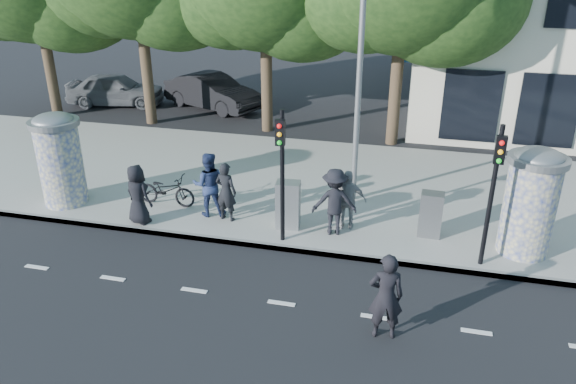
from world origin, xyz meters
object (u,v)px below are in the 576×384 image
(ad_column_left, at_px, (60,157))
(car_mid, at_px, (212,92))
(ped_d, at_px, (335,202))
(ped_e, at_px, (348,200))
(cabinet_right, at_px, (431,214))
(ad_column_right, at_px, (531,199))
(cabinet_left, at_px, (288,205))
(ped_b, at_px, (226,192))
(ped_c, at_px, (209,184))
(ped_a, at_px, (138,195))
(man_road, at_px, (386,296))
(street_lamp, at_px, (361,37))
(car_left, at_px, (116,89))
(bicycle, at_px, (166,190))
(traffic_pole_far, at_px, (494,183))
(traffic_pole_near, at_px, (282,164))

(ad_column_left, height_order, car_mid, ad_column_left)
(ped_d, bearing_deg, ped_e, -143.26)
(cabinet_right, bearing_deg, ad_column_right, -4.75)
(cabinet_left, bearing_deg, ped_b, 174.05)
(ped_c, bearing_deg, ped_e, 164.49)
(ped_a, bearing_deg, ped_e, -149.09)
(man_road, bearing_deg, street_lamp, -86.37)
(car_left, bearing_deg, ad_column_left, -169.16)
(ad_column_left, xyz_separation_m, bicycle, (2.88, 0.53, -0.93))
(traffic_pole_far, xyz_separation_m, cabinet_right, (-1.21, 1.18, -1.49))
(bicycle, height_order, cabinet_right, cabinet_right)
(ad_column_right, distance_m, cabinet_right, 2.36)
(ad_column_left, xyz_separation_m, car_mid, (0.42, 10.65, -0.77))
(ped_b, relative_size, ped_c, 0.91)
(ad_column_left, bearing_deg, cabinet_left, 0.49)
(ped_c, xyz_separation_m, cabinet_left, (2.26, -0.19, -0.26))
(ped_d, distance_m, bicycle, 4.95)
(cabinet_right, distance_m, car_left, 17.26)
(bicycle, distance_m, cabinet_right, 7.31)
(ped_b, relative_size, cabinet_left, 1.28)
(traffic_pole_near, bearing_deg, ped_c, 157.35)
(traffic_pole_near, relative_size, ped_d, 1.92)
(ad_column_left, distance_m, ped_b, 4.90)
(ped_d, bearing_deg, traffic_pole_near, 18.79)
(ped_a, relative_size, ped_d, 0.93)
(cabinet_left, bearing_deg, ad_column_left, 175.14)
(traffic_pole_far, bearing_deg, ped_d, 168.68)
(traffic_pole_far, distance_m, street_lamp, 5.12)
(street_lamp, bearing_deg, ped_e, -87.13)
(ped_d, relative_size, bicycle, 1.01)
(ad_column_left, bearing_deg, ped_c, 3.31)
(ad_column_right, bearing_deg, traffic_pole_far, -137.79)
(car_mid, bearing_deg, ped_e, -119.91)
(traffic_pole_near, height_order, bicycle, traffic_pole_near)
(ad_column_left, xyz_separation_m, ad_column_right, (12.40, 0.20, 0.00))
(ped_e, xyz_separation_m, cabinet_left, (-1.52, -0.30, -0.17))
(traffic_pole_near, distance_m, car_mid, 13.01)
(traffic_pole_near, xyz_separation_m, street_lamp, (1.40, 2.84, 2.56))
(ped_e, bearing_deg, ped_b, -2.46)
(ped_c, bearing_deg, ped_b, 145.24)
(ad_column_left, relative_size, car_left, 0.61)
(cabinet_right, bearing_deg, ad_column_left, -175.12)
(traffic_pole_near, distance_m, car_left, 15.31)
(cabinet_right, bearing_deg, car_mid, 136.05)
(cabinet_right, bearing_deg, ped_c, -175.60)
(man_road, distance_m, cabinet_right, 4.20)
(ad_column_right, bearing_deg, cabinet_left, -178.58)
(ped_e, xyz_separation_m, car_left, (-12.20, 9.77, -0.21))
(ped_b, xyz_separation_m, car_left, (-8.97, 10.06, -0.23))
(traffic_pole_near, distance_m, ped_a, 4.13)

